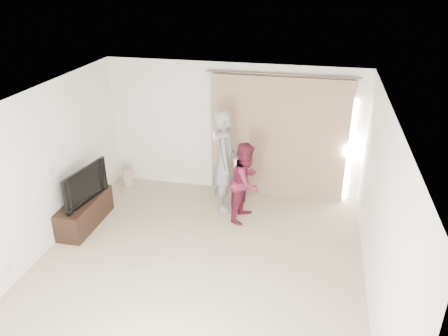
{
  "coord_description": "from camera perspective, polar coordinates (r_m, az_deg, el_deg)",
  "views": [
    {
      "loc": [
        1.59,
        -5.13,
        4.23
      ],
      "look_at": [
        0.17,
        1.2,
        1.19
      ],
      "focal_mm": 35.0,
      "sensor_mm": 36.0,
      "label": 1
    }
  ],
  "objects": [
    {
      "name": "floor",
      "position": [
        6.84,
        -3.71,
        -13.18
      ],
      "size": [
        5.5,
        5.5,
        0.0
      ],
      "primitive_type": "plane",
      "color": "tan",
      "rests_on": "ground"
    },
    {
      "name": "person_man",
      "position": [
        7.99,
        0.16,
        1.01
      ],
      "size": [
        0.56,
        0.76,
        1.94
      ],
      "color": "gray",
      "rests_on": "ground"
    },
    {
      "name": "curtain",
      "position": [
        8.41,
        7.14,
        3.79
      ],
      "size": [
        2.8,
        0.11,
        2.46
      ],
      "color": "tan",
      "rests_on": "ground"
    },
    {
      "name": "tv",
      "position": [
        7.88,
        -18.23,
        -1.99
      ],
      "size": [
        0.31,
        1.1,
        0.63
      ],
      "primitive_type": "imported",
      "rotation": [
        0.0,
        0.0,
        1.42
      ],
      "color": "black",
      "rests_on": "tv_console"
    },
    {
      "name": "wall_back",
      "position": [
        8.56,
        1.12,
        5.07
      ],
      "size": [
        5.0,
        0.04,
        2.6
      ],
      "primitive_type": "cube",
      "color": "white",
      "rests_on": "ground"
    },
    {
      "name": "scratching_post",
      "position": [
        9.2,
        -12.48,
        -1.57
      ],
      "size": [
        0.35,
        0.35,
        0.47
      ],
      "color": "tan",
      "rests_on": "ground"
    },
    {
      "name": "ceiling",
      "position": [
        5.62,
        -4.45,
        8.14
      ],
      "size": [
        5.0,
        5.5,
        0.01
      ],
      "primitive_type": "cube",
      "color": "white",
      "rests_on": "wall_back"
    },
    {
      "name": "person_woman",
      "position": [
        7.74,
        2.92,
        -1.81
      ],
      "size": [
        0.7,
        0.82,
        1.47
      ],
      "color": "maroon",
      "rests_on": "ground"
    },
    {
      "name": "tv_console",
      "position": [
        8.14,
        -17.7,
        -5.52
      ],
      "size": [
        0.45,
        1.29,
        0.5
      ],
      "primitive_type": "cube",
      "color": "black",
      "rests_on": "ground"
    },
    {
      "name": "wall_left",
      "position": [
        7.19,
        -23.55,
        -1.21
      ],
      "size": [
        0.04,
        5.5,
        2.6
      ],
      "color": "white",
      "rests_on": "ground"
    }
  ]
}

